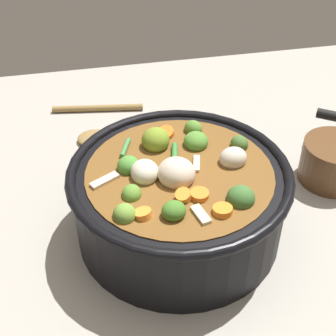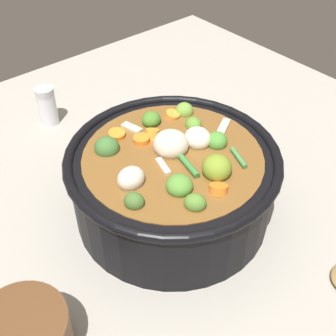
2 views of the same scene
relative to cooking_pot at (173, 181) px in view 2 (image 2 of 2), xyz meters
The scene contains 3 objects.
ground_plane 0.06m from the cooking_pot, 145.95° to the right, with size 1.10×1.10×0.00m, color #9E998E.
cooking_pot is the anchor object (origin of this frame).
salt_shaker 0.34m from the cooking_pot, 95.05° to the left, with size 0.04×0.04×0.08m.
Camera 2 is at (-0.31, -0.35, 0.51)m, focal length 46.42 mm.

